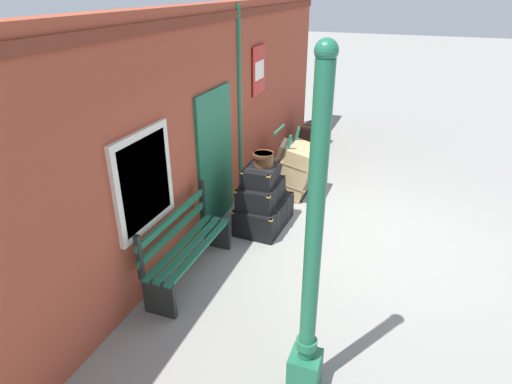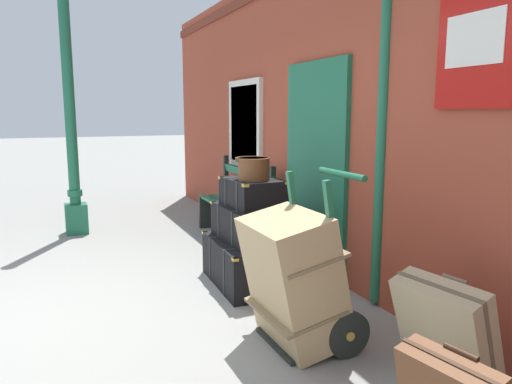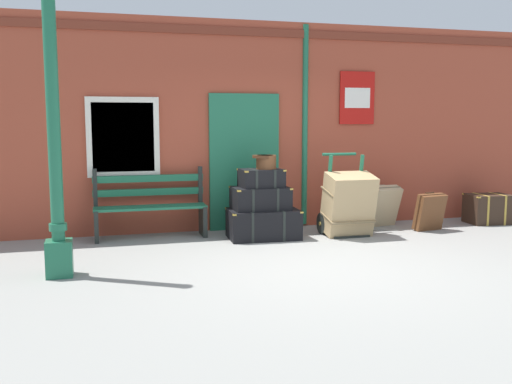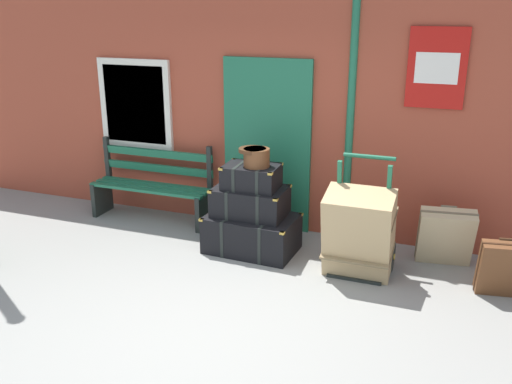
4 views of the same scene
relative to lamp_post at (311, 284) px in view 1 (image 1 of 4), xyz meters
The scene contains 13 objects.
ground_plane 3.15m from the lamp_post, ahead, with size 60.00×60.00×0.00m, color gray.
brick_facade 3.70m from the lamp_post, 38.47° to the left, with size 10.40×0.35×3.20m.
lamp_post is the anchor object (origin of this frame).
platform_bench 2.31m from the lamp_post, 58.09° to the left, with size 1.60×0.43×1.01m.
steamer_trunk_base 3.20m from the lamp_post, 26.67° to the left, with size 1.04×0.70×0.43m.
steamer_trunk_middle 3.10m from the lamp_post, 27.66° to the left, with size 0.81×0.56×0.33m.
steamer_trunk_top 3.06m from the lamp_post, 27.60° to the left, with size 0.62×0.47×0.27m.
round_hatbox 3.09m from the lamp_post, 26.82° to the left, with size 0.34×0.30×0.20m.
porters_trolley 4.29m from the lamp_post, 18.77° to the left, with size 0.71×0.56×1.21m.
large_brown_trunk 4.20m from the lamp_post, 16.51° to the left, with size 0.70×0.61×0.95m.
suitcase_beige 5.56m from the lamp_post, 12.93° to the left, with size 0.50×0.34×0.60m.
suitcase_umber 5.17m from the lamp_post, 19.98° to the left, with size 0.61×0.46×0.67m.
corner_trunk 6.89m from the lamp_post, 13.05° to the left, with size 0.73×0.55×0.49m.
Camera 1 is at (-5.76, -0.28, 3.44)m, focal length 30.37 mm.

